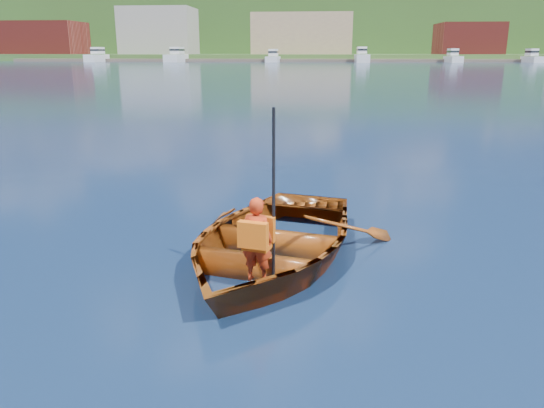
# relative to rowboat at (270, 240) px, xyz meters

# --- Properties ---
(ground) EXTENTS (600.00, 600.00, 0.00)m
(ground) POSITION_rel_rowboat_xyz_m (-0.31, -0.06, -0.27)
(ground) COLOR #14253B
(ground) RESTS_ON ground
(rowboat) EXTENTS (3.78, 4.62, 0.84)m
(rowboat) POSITION_rel_rowboat_xyz_m (0.00, 0.00, 0.00)
(rowboat) COLOR brown
(rowboat) RESTS_ON ground
(child_paddler) EXTENTS (0.41, 0.40, 1.98)m
(child_paddler) POSITION_rel_rowboat_xyz_m (-0.07, -0.91, 0.36)
(child_paddler) COLOR #BA3012
(child_paddler) RESTS_ON ground
(shoreline) EXTENTS (400.00, 140.00, 22.00)m
(shoreline) POSITION_rel_rowboat_xyz_m (-0.31, 236.55, 10.05)
(shoreline) COLOR #354F1E
(shoreline) RESTS_ON ground
(dock) EXTENTS (160.04, 6.38, 0.80)m
(dock) POSITION_rel_rowboat_xyz_m (-7.94, 147.94, 0.13)
(dock) COLOR brown
(dock) RESTS_ON ground
(waterfront_buildings) EXTENTS (202.00, 16.00, 14.00)m
(waterfront_buildings) POSITION_rel_rowboat_xyz_m (-8.04, 164.94, 7.47)
(waterfront_buildings) COLOR brown
(waterfront_buildings) RESTS_ON ground
(marina_yachts) EXTENTS (145.18, 13.64, 4.29)m
(marina_yachts) POSITION_rel_rowboat_xyz_m (6.37, 143.28, 1.09)
(marina_yachts) COLOR silver
(marina_yachts) RESTS_ON ground
(hillside_trees) EXTENTS (295.97, 82.21, 24.60)m
(hillside_trees) POSITION_rel_rowboat_xyz_m (7.64, 242.10, 18.56)
(hillside_trees) COLOR #382314
(hillside_trees) RESTS_ON ground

